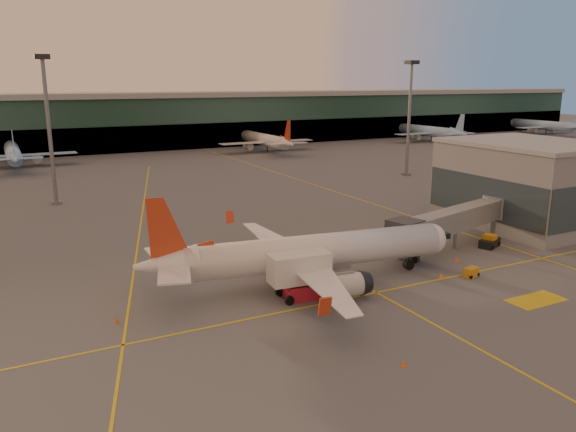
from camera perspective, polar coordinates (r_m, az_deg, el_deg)
name	(u,v)px	position (r m, az deg, el deg)	size (l,w,h in m)	color
ground	(364,320)	(52.78, 7.76, -10.39)	(600.00, 600.00, 0.00)	#4C4F54
taxi_markings	(159,222)	(88.83, -12.98, -0.64)	(100.12, 173.00, 0.01)	gold
terminal	(98,122)	(183.58, -18.71, 8.99)	(400.00, 20.00, 17.60)	#19382D
gate_building	(528,183)	(91.67, 23.16, 3.06)	(18.40, 22.40, 12.60)	slate
mast_west_near	(48,119)	(105.69, -23.18, 9.02)	(2.40, 2.40, 25.60)	slate
mast_east_near	(410,110)	(131.13, 12.25, 10.49)	(2.40, 2.40, 25.60)	slate
distant_aircraft_row	(155,158)	(163.35, -13.38, 5.75)	(350.00, 34.00, 13.00)	#96C2FB
main_airplane	(306,254)	(59.67, 1.85, -3.86)	(35.07, 31.74, 10.60)	white
jet_bridge	(461,219)	(76.79, 17.15, -0.30)	(24.95, 9.21, 5.43)	slate
catering_truck	(300,273)	(56.19, 1.21, -5.79)	(6.30, 3.24, 4.73)	#AB182B
gpu_cart	(471,272)	(66.19, 18.12, -5.45)	(1.96, 1.41, 1.04)	orange
pushback_tug	(490,242)	(78.47, 19.81, -2.48)	(3.68, 2.83, 1.68)	black
cone_nose	(458,260)	(70.85, 16.84, -4.27)	(0.51, 0.51, 0.64)	#FF580D
cone_tail	(116,319)	(54.10, -17.07, -9.99)	(0.41, 0.41, 0.52)	#FF580D
cone_wing_right	(404,363)	(45.37, 11.67, -14.43)	(0.40, 0.40, 0.51)	#FF580D
cone_wing_left	(244,241)	(75.75, -4.52, -2.57)	(0.47, 0.47, 0.60)	#FF580D
cone_fwd	(442,275)	(64.93, 15.37, -5.83)	(0.47, 0.47, 0.60)	#FF580D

